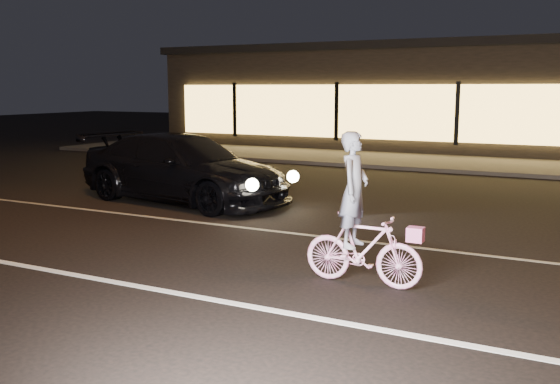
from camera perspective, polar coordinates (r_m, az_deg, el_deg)
The scene contains 7 objects.
ground at distance 8.95m, azimuth -3.44°, elevation -6.54°, with size 90.00×90.00×0.00m, color black.
lane_stripe_near at distance 7.75m, azimuth -9.11°, elevation -9.17°, with size 60.00×0.12×0.01m, color silver.
lane_stripe_far at distance 10.66m, azimuth 2.00°, elevation -3.88°, with size 60.00×0.10×0.01m, color gray.
sidewalk at distance 21.02m, azimuth 14.74°, elevation 2.58°, with size 30.00×4.00×0.12m, color #383533.
storefront at distance 26.74m, azimuth 17.69°, elevation 8.34°, with size 25.40×8.42×4.20m.
cyclist at distance 7.91m, azimuth 7.37°, elevation -3.58°, with size 1.54×0.53×1.94m.
sedan at distance 13.78m, azimuth -8.83°, elevation 2.16°, with size 5.35×2.82×1.48m.
Camera 1 is at (4.36, -7.42, 2.46)m, focal length 40.00 mm.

